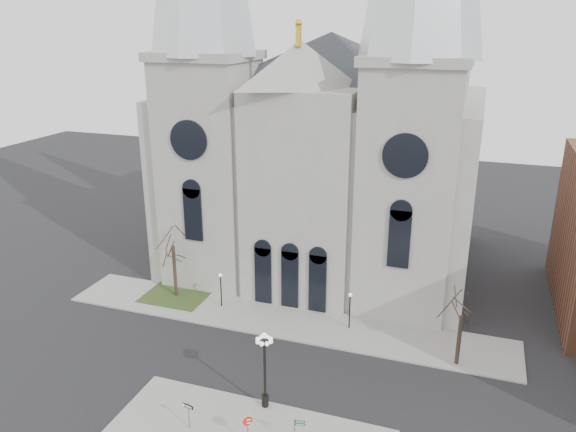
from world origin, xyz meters
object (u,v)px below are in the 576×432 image
(one_way_sign, at_px, (188,411))
(street_name_sign, at_px, (296,431))
(globe_lamp, at_px, (265,361))
(stop_sign, at_px, (248,423))

(one_way_sign, distance_m, street_name_sign, 7.07)
(street_name_sign, bearing_deg, one_way_sign, 172.22)
(globe_lamp, relative_size, street_name_sign, 2.59)
(globe_lamp, xyz_separation_m, one_way_sign, (-3.81, -3.64, -2.24))
(stop_sign, bearing_deg, one_way_sign, 156.53)
(stop_sign, xyz_separation_m, one_way_sign, (-4.14, 0.12, -0.22))
(globe_lamp, bearing_deg, one_way_sign, -136.33)
(globe_lamp, distance_m, one_way_sign, 5.73)
(stop_sign, height_order, globe_lamp, globe_lamp)
(one_way_sign, bearing_deg, street_name_sign, 14.36)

